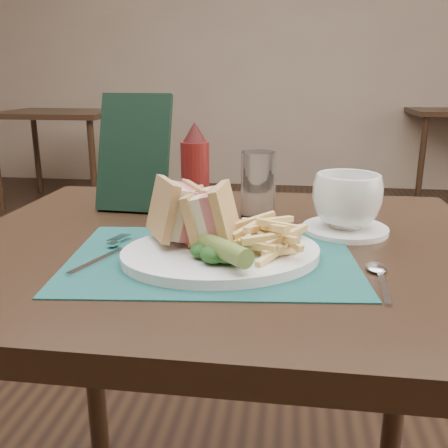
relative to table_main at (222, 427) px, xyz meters
name	(u,v)px	position (x,y,z in m)	size (l,w,h in m)	color
floor	(245,421)	(0.00, 0.50, -0.38)	(7.00, 7.00, 0.00)	black
wall_back	(280,185)	(0.00, 4.00, -0.38)	(6.00, 6.00, 0.00)	gray
table_main	(222,427)	(0.00, 0.00, 0.00)	(0.90, 0.75, 0.75)	black
table_bg_left	(62,158)	(-1.76, 3.06, 0.00)	(0.90, 0.75, 0.75)	black
placemat	(212,258)	(0.00, -0.09, 0.38)	(0.43, 0.31, 0.00)	#174A46
plate	(221,253)	(0.01, -0.09, 0.38)	(0.30, 0.24, 0.01)	white
sandwich_half_a	(163,211)	(-0.08, -0.07, 0.44)	(0.06, 0.10, 0.09)	tan
sandwich_half_b	(198,215)	(-0.02, -0.08, 0.44)	(0.06, 0.09, 0.09)	tan
kale_garnish	(220,253)	(0.02, -0.15, 0.41)	(0.11, 0.08, 0.03)	#173E16
pickle_spear	(220,248)	(0.02, -0.15, 0.41)	(0.03, 0.03, 0.12)	#546D29
fries_pile	(267,232)	(0.08, -0.08, 0.42)	(0.18, 0.20, 0.05)	#EBC675
fork	(104,252)	(-0.17, -0.10, 0.38)	(0.03, 0.17, 0.01)	silver
spoon	(381,279)	(0.24, -0.15, 0.38)	(0.03, 0.15, 0.01)	silver
saucer	(345,229)	(0.21, 0.08, 0.38)	(0.15, 0.15, 0.01)	white
coffee_cup	(347,201)	(0.21, 0.08, 0.43)	(0.12, 0.12, 0.09)	white
drinking_glass	(258,186)	(0.05, 0.14, 0.44)	(0.07, 0.07, 0.13)	white
ketchup_bottle	(195,172)	(-0.07, 0.11, 0.47)	(0.05, 0.05, 0.19)	#5D1110
check_presenter	(134,153)	(-0.21, 0.18, 0.49)	(0.15, 0.02, 0.24)	black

